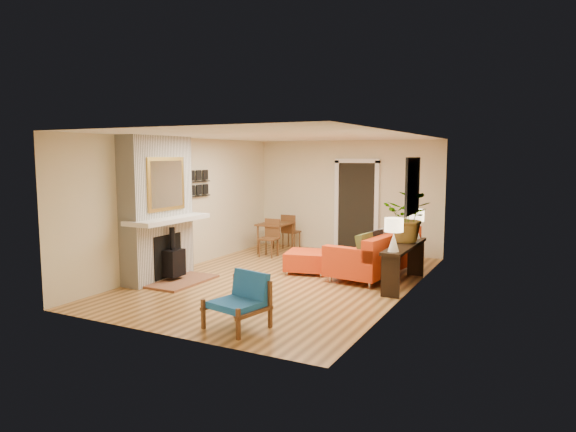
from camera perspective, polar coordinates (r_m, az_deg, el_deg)
name	(u,v)px	position (r m, az deg, el deg)	size (l,w,h in m)	color
room_shell	(363,202)	(11.38, 8.33, 1.57)	(6.50, 6.50, 6.50)	tan
fireplace	(159,212)	(9.52, -14.16, 0.43)	(1.09, 1.68, 2.60)	white
sofa	(379,254)	(9.92, 10.08, -4.13)	(1.27, 2.42, 0.91)	silver
ottoman	(308,260)	(9.99, 2.20, -4.93)	(0.96, 0.96, 0.40)	silver
blue_chair	(242,298)	(6.87, -5.14, -9.02)	(0.82, 0.80, 0.72)	brown
dining_table	(278,229)	(11.97, -1.12, -1.44)	(0.67, 1.56, 0.84)	brown
console_table	(404,253)	(9.10, 12.81, -4.03)	(0.34, 1.85, 0.72)	black
lamp_near	(394,231)	(8.34, 11.67, -1.60)	(0.30, 0.30, 0.54)	white
lamp_far	(416,220)	(9.77, 14.01, -0.45)	(0.30, 0.30, 0.54)	white
houseplant	(409,217)	(9.27, 13.25, -0.08)	(0.82, 0.71, 0.91)	#1E5919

